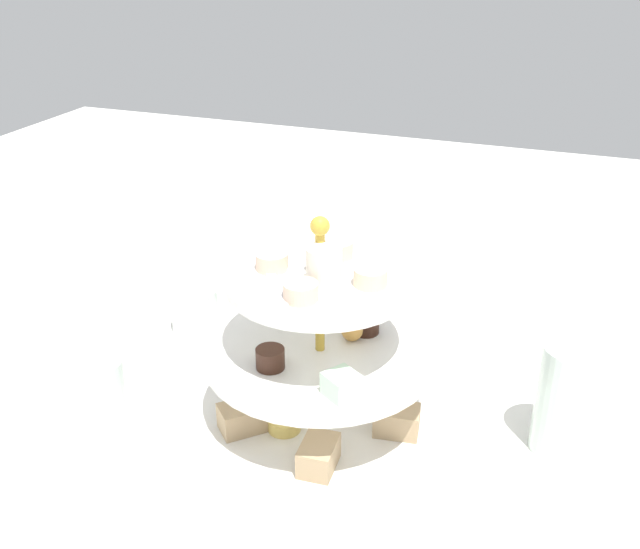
# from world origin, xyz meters

# --- Properties ---
(ground_plane) EXTENTS (2.40, 2.40, 0.00)m
(ground_plane) POSITION_xyz_m (0.00, 0.00, 0.00)
(ground_plane) COLOR silver
(tiered_serving_stand) EXTENTS (0.30, 0.30, 0.25)m
(tiered_serving_stand) POSITION_xyz_m (0.00, 0.00, 0.07)
(tiered_serving_stand) COLOR white
(tiered_serving_stand) RESTS_ON ground_plane
(water_glass_tall_right) EXTENTS (0.07, 0.07, 0.13)m
(water_glass_tall_right) POSITION_xyz_m (-0.05, 0.26, 0.06)
(water_glass_tall_right) COLOR silver
(water_glass_tall_right) RESTS_ON ground_plane
(water_glass_short_left) EXTENTS (0.06, 0.06, 0.07)m
(water_glass_short_left) POSITION_xyz_m (-0.13, -0.23, 0.03)
(water_glass_short_left) COLOR silver
(water_glass_short_left) RESTS_ON ground_plane
(teacup_with_saucer) EXTENTS (0.09, 0.09, 0.05)m
(teacup_with_saucer) POSITION_xyz_m (-0.24, -0.14, 0.02)
(teacup_with_saucer) COLOR white
(teacup_with_saucer) RESTS_ON ground_plane
(butter_knife_right) EXTENTS (0.08, 0.16, 0.00)m
(butter_knife_right) POSITION_xyz_m (-0.30, 0.09, 0.00)
(butter_knife_right) COLOR silver
(butter_knife_right) RESTS_ON ground_plane
(water_glass_mid_back) EXTENTS (0.06, 0.06, 0.10)m
(water_glass_mid_back) POSITION_xyz_m (0.11, -0.21, 0.05)
(water_glass_mid_back) COLOR silver
(water_glass_mid_back) RESTS_ON ground_plane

